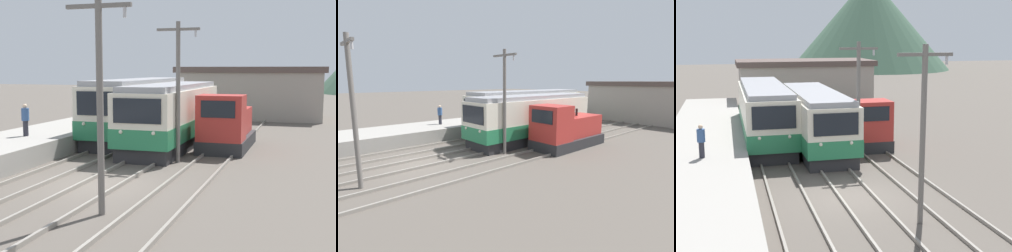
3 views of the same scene
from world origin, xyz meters
The scene contains 11 objects.
ground_plane centered at (0.00, 0.00, 0.00)m, with size 200.00×200.00×0.00m, color #564F47.
track_left centered at (-2.60, 0.00, 0.07)m, with size 1.54×60.00×0.14m.
track_center centered at (0.20, 0.00, 0.07)m, with size 1.54×60.00×0.14m.
track_right centered at (3.20, 0.00, 0.07)m, with size 1.54×60.00×0.14m.
commuter_train_left centered at (-2.60, 11.45, 1.71)m, with size 2.84×12.13×3.69m.
commuter_train_center centered at (0.20, 8.99, 1.63)m, with size 2.84×10.96×3.49m.
shunting_locomotive centered at (3.20, 9.19, 1.21)m, with size 2.40×5.68×3.00m.
catenary_mast_near centered at (1.71, -3.27, 3.51)m, with size 2.00×0.20×6.40m.
catenary_mast_mid centered at (1.71, 4.91, 3.51)m, with size 2.00×0.20×6.40m.
person_on_platform centered at (-6.16, 4.59, 1.82)m, with size 0.38×0.38×1.62m.
station_building centered at (2.39, 26.00, 2.26)m, with size 12.60×6.30×4.48m.
Camera 1 is at (7.55, -15.53, 4.28)m, focal length 50.00 mm.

